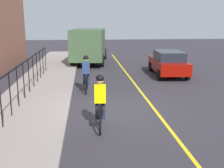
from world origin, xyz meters
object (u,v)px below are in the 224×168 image
object	(u,v)px
cyclist_lead	(86,74)
patrol_sedan	(168,63)
cyclist_follow	(100,102)
box_truck_background	(89,44)

from	to	relation	value
cyclist_lead	patrol_sedan	world-z (taller)	cyclist_lead
cyclist_lead	cyclist_follow	bearing A→B (deg)	-171.47
cyclist_lead	cyclist_follow	xyz separation A→B (m)	(-4.90, -0.43, 0.00)
patrol_sedan	box_truck_background	xyz separation A→B (m)	(5.73, 4.94, 0.73)
patrol_sedan	cyclist_follow	bearing A→B (deg)	154.17
cyclist_follow	patrol_sedan	size ratio (longest dim) A/B	0.41
cyclist_follow	patrol_sedan	bearing A→B (deg)	-25.72
box_truck_background	cyclist_follow	bearing A→B (deg)	-172.78
cyclist_follow	box_truck_background	xyz separation A→B (m)	(14.37, 0.12, 0.64)
cyclist_follow	box_truck_background	world-z (taller)	box_truck_background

